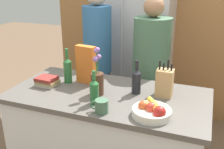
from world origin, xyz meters
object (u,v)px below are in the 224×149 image
Objects in this scene: knife_block at (164,83)px; bottle_oil at (68,69)px; refrigerator at (135,44)px; bottle_vinegar at (94,91)px; fruit_bowl at (152,111)px; bottle_wine at (136,81)px; cereal_box at (86,65)px; coffee_mug at (101,106)px; person_in_blue at (150,71)px; person_at_sink at (98,57)px; flower_vase at (97,81)px; book_stack at (47,81)px.

bottle_oil is (-0.80, -0.02, 0.01)m from knife_block.
bottle_vinegar is (0.14, -1.49, 0.03)m from refrigerator.
fruit_bowl is 0.87× the size of bottle_oil.
refrigerator is 7.06× the size of knife_block.
bottle_wine is (0.37, -1.22, 0.03)m from refrigerator.
bottle_vinegar is at bearing -129.69° from bottle_wine.
refrigerator is 6.25× the size of cereal_box.
coffee_mug is 0.15m from bottle_vinegar.
knife_block is at bearing 50.15° from coffee_mug.
knife_block reaches higher than bottle_wine.
person_at_sink is at bearing 172.67° from person_in_blue.
flower_vase is 0.30m from coffee_mug.
cereal_box is 0.71m from person_in_blue.
person_in_blue is (0.70, 0.70, -0.06)m from book_stack.
bottle_wine is (0.73, 0.11, 0.07)m from book_stack.
coffee_mug is 0.65m from book_stack.
book_stack is at bearing 156.04° from coffee_mug.
bottle_oil is at bearing 179.24° from bottle_wine.
refrigerator is 1.37m from book_stack.
bottle_oil is 1.20× the size of bottle_vinegar.
person_in_blue is (0.57, 0.59, -0.14)m from bottle_oil.
knife_block is at bearing -70.98° from person_in_blue.
refrigerator reaches higher than bottle_wine.
cereal_box is 0.40m from bottle_vinegar.
knife_block is 0.53m from coffee_mug.
fruit_bowl is at bearing -12.22° from book_stack.
person_at_sink is at bearing 130.10° from fruit_bowl.
flower_vase reaches higher than fruit_bowl.
fruit_bowl is at bearing -21.91° from bottle_oil.
coffee_mug is 0.51× the size of bottle_vinegar.
person_in_blue is at bearing 92.17° from bottle_wine.
knife_block is 0.17× the size of person_at_sink.
bottle_wine is at bearing -18.88° from person_at_sink.
knife_block reaches higher than fruit_bowl.
bottle_vinegar reaches higher than book_stack.
cereal_box is at bearing 177.36° from knife_block.
bottle_vinegar is (0.04, -0.15, -0.01)m from flower_vase.
fruit_bowl is 1.45× the size of book_stack.
flower_vase is 1.25× the size of bottle_oil.
book_stack is at bearing -138.07° from person_in_blue.
cereal_box is 1.30× the size of bottle_vinegar.
flower_vase is at bearing -155.40° from bottle_wine.
bottle_oil is (0.13, 0.12, 0.08)m from book_stack.
fruit_bowl is 0.91× the size of knife_block.
bottle_oil is at bearing 158.17° from flower_vase.
person_at_sink reaches higher than bottle_wine.
cereal_box is 0.19× the size of person_at_sink.
fruit_bowl is at bearing 11.36° from coffee_mug.
coffee_mug is at bearing -53.72° from cereal_box.
bottle_oil is at bearing 142.87° from bottle_vinegar.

